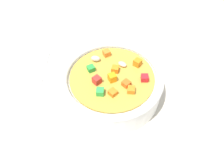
% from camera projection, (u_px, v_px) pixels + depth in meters
% --- Properties ---
extents(ground_plane, '(1.40, 1.40, 0.02)m').
position_uv_depth(ground_plane, '(112.00, 96.00, 0.42)').
color(ground_plane, '#BAB2A0').
extents(soup_bowl_main, '(0.19, 0.19, 0.07)m').
position_uv_depth(soup_bowl_main, '(112.00, 83.00, 0.39)').
color(soup_bowl_main, white).
rests_on(soup_bowl_main, ground_plane).
extents(spoon, '(0.02, 0.24, 0.01)m').
position_uv_depth(spoon, '(40.00, 84.00, 0.43)').
color(spoon, silver).
rests_on(spoon, ground_plane).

